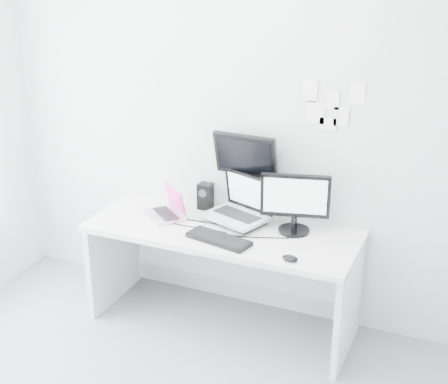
# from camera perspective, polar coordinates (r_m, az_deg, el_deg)

# --- Properties ---
(back_wall) EXTENTS (3.60, 0.00, 3.60)m
(back_wall) POSITION_cam_1_polar(r_m,az_deg,el_deg) (4.38, 1.68, 5.94)
(back_wall) COLOR silver
(back_wall) RESTS_ON ground
(desk) EXTENTS (1.80, 0.70, 0.73)m
(desk) POSITION_cam_1_polar(r_m,az_deg,el_deg) (4.45, -0.14, -7.50)
(desk) COLOR white
(desk) RESTS_ON ground
(macbook) EXTENTS (0.38, 0.37, 0.23)m
(macbook) POSITION_cam_1_polar(r_m,az_deg,el_deg) (4.44, -5.35, -0.80)
(macbook) COLOR #B9B8BD
(macbook) RESTS_ON desk
(speaker) EXTENTS (0.12, 0.12, 0.19)m
(speaker) POSITION_cam_1_polar(r_m,az_deg,el_deg) (4.57, -1.64, -0.35)
(speaker) COLOR black
(speaker) RESTS_ON desk
(dell_laptop) EXTENTS (0.48, 0.43, 0.33)m
(dell_laptop) POSITION_cam_1_polar(r_m,az_deg,el_deg) (4.30, 1.02, -0.72)
(dell_laptop) COLOR silver
(dell_laptop) RESTS_ON desk
(rear_monitor) EXTENTS (0.45, 0.18, 0.60)m
(rear_monitor) POSITION_cam_1_polar(r_m,az_deg,el_deg) (4.40, 1.98, 1.67)
(rear_monitor) COLOR black
(rear_monitor) RESTS_ON desk
(samsung_monitor) EXTENTS (0.48, 0.31, 0.41)m
(samsung_monitor) POSITION_cam_1_polar(r_m,az_deg,el_deg) (4.18, 6.25, -0.95)
(samsung_monitor) COLOR black
(samsung_monitor) RESTS_ON desk
(keyboard) EXTENTS (0.45, 0.24, 0.03)m
(keyboard) POSITION_cam_1_polar(r_m,az_deg,el_deg) (4.11, -0.46, -4.17)
(keyboard) COLOR black
(keyboard) RESTS_ON desk
(mouse) EXTENTS (0.11, 0.09, 0.03)m
(mouse) POSITION_cam_1_polar(r_m,az_deg,el_deg) (3.89, 5.83, -5.81)
(mouse) COLOR black
(mouse) RESTS_ON desk
(wall_note_0) EXTENTS (0.10, 0.00, 0.14)m
(wall_note_0) POSITION_cam_1_polar(r_m,az_deg,el_deg) (4.17, 7.52, 8.80)
(wall_note_0) COLOR white
(wall_note_0) RESTS_ON back_wall
(wall_note_1) EXTENTS (0.09, 0.00, 0.13)m
(wall_note_1) POSITION_cam_1_polar(r_m,az_deg,el_deg) (4.14, 9.50, 8.03)
(wall_note_1) COLOR white
(wall_note_1) RESTS_ON back_wall
(wall_note_2) EXTENTS (0.10, 0.00, 0.14)m
(wall_note_2) POSITION_cam_1_polar(r_m,az_deg,el_deg) (4.10, 11.60, 8.47)
(wall_note_2) COLOR white
(wall_note_2) RESTS_ON back_wall
(wall_note_3) EXTENTS (0.11, 0.00, 0.08)m
(wall_note_3) POSITION_cam_1_polar(r_m,az_deg,el_deg) (4.18, 9.11, 5.93)
(wall_note_3) COLOR white
(wall_note_3) RESTS_ON back_wall
(wall_note_4) EXTENTS (0.10, 0.00, 0.13)m
(wall_note_4) POSITION_cam_1_polar(r_m,az_deg,el_deg) (4.15, 10.25, 6.51)
(wall_note_4) COLOR white
(wall_note_4) RESTS_ON back_wall
(wall_note_5) EXTENTS (0.12, 0.00, 0.15)m
(wall_note_5) POSITION_cam_1_polar(r_m,az_deg,el_deg) (4.19, 8.04, 6.93)
(wall_note_5) COLOR white
(wall_note_5) RESTS_ON back_wall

